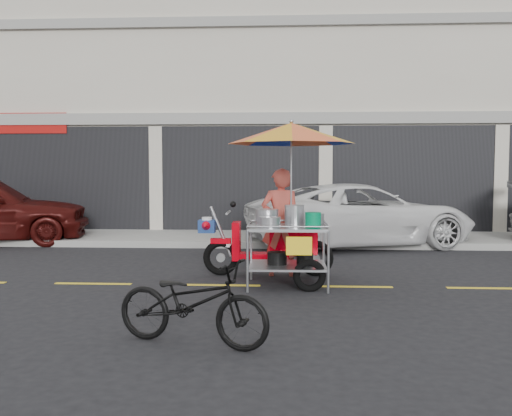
{
  "coord_description": "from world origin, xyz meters",
  "views": [
    {
      "loc": [
        -0.99,
        -8.58,
        1.79
      ],
      "look_at": [
        -1.5,
        0.6,
        1.15
      ],
      "focal_mm": 40.0,
      "sensor_mm": 36.0,
      "label": 1
    }
  ],
  "objects": [
    {
      "name": "centerline",
      "position": [
        0.0,
        0.0,
        0.0
      ],
      "size": [
        42.0,
        0.1,
        0.01
      ],
      "primitive_type": "cube",
      "color": "gold",
      "rests_on": "ground"
    },
    {
      "name": "shophouse_block",
      "position": [
        2.82,
        10.59,
        4.24
      ],
      "size": [
        36.0,
        8.11,
        10.4
      ],
      "color": "beige",
      "rests_on": "ground"
    },
    {
      "name": "white_pickup",
      "position": [
        0.68,
        4.53,
        0.72
      ],
      "size": [
        5.67,
        3.85,
        1.44
      ],
      "primitive_type": "imported",
      "rotation": [
        0.0,
        0.0,
        1.88
      ],
      "color": "white",
      "rests_on": "ground"
    },
    {
      "name": "sidewalk",
      "position": [
        0.0,
        5.5,
        0.07
      ],
      "size": [
        45.0,
        3.0,
        0.15
      ],
      "primitive_type": "cube",
      "color": "gray",
      "rests_on": "ground"
    },
    {
      "name": "food_vendor_rig",
      "position": [
        -1.02,
        0.36,
        1.6
      ],
      "size": [
        2.52,
        2.0,
        2.54
      ],
      "rotation": [
        0.0,
        0.0,
        0.01
      ],
      "color": "black",
      "rests_on": "ground"
    },
    {
      "name": "near_bicycle",
      "position": [
        -1.95,
        -2.95,
        0.44
      ],
      "size": [
        1.77,
        1.06,
        0.88
      ],
      "primitive_type": "imported",
      "rotation": [
        0.0,
        0.0,
        1.27
      ],
      "color": "black",
      "rests_on": "ground"
    },
    {
      "name": "ground",
      "position": [
        0.0,
        0.0,
        0.0
      ],
      "size": [
        90.0,
        90.0,
        0.0
      ],
      "primitive_type": "plane",
      "color": "black"
    }
  ]
}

